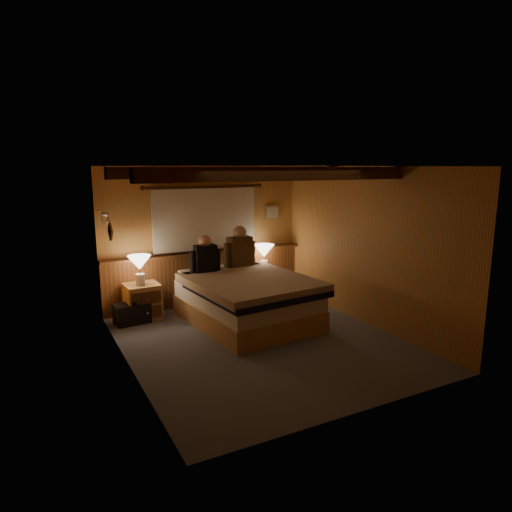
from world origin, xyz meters
TOP-DOWN VIEW (x-y plane):
  - floor at (0.00, 0.00)m, footprint 4.20×4.20m
  - ceiling at (0.00, 0.00)m, footprint 4.20×4.20m
  - wall_back at (0.00, 2.10)m, footprint 3.60×0.00m
  - wall_left at (-1.80, 0.00)m, footprint 0.00×4.20m
  - wall_right at (1.80, 0.00)m, footprint 0.00×4.20m
  - wall_front at (0.00, -2.10)m, footprint 3.60×0.00m
  - wainscot at (0.00, 2.04)m, footprint 3.60×0.23m
  - curtain_window at (0.00, 2.03)m, footprint 2.18×0.09m
  - ceiling_beams at (0.00, 0.15)m, footprint 3.60×1.65m
  - coat_rail at (-1.72, 1.58)m, footprint 0.05×0.55m
  - framed_print at (1.35, 2.08)m, footprint 0.30×0.04m
  - bed at (0.18, 0.77)m, footprint 1.83×2.27m
  - nightstand_left at (-1.22, 1.69)m, footprint 0.54×0.49m
  - nightstand_right at (1.01, 1.76)m, footprint 0.53×0.49m
  - lamp_left at (-1.25, 1.64)m, footprint 0.36×0.36m
  - lamp_right at (1.04, 1.81)m, footprint 0.36×0.36m
  - person_left at (-0.24, 1.44)m, footprint 0.51×0.20m
  - person_right at (0.43, 1.57)m, footprint 0.59×0.25m
  - duffel_bag at (-1.42, 1.58)m, footprint 0.55×0.37m

SIDE VIEW (x-z plane):
  - floor at x=0.00m, z-range 0.00..0.00m
  - duffel_bag at x=-1.42m, z-range -0.02..0.35m
  - nightstand_right at x=1.01m, z-range 0.00..0.53m
  - nightstand_left at x=-1.22m, z-range 0.00..0.57m
  - bed at x=0.18m, z-range 0.01..0.74m
  - wainscot at x=0.00m, z-range 0.02..0.96m
  - lamp_right at x=1.04m, z-range 0.63..1.10m
  - lamp_left at x=-1.25m, z-range 0.67..1.14m
  - person_left at x=-0.24m, z-range 0.66..1.28m
  - person_right at x=0.43m, z-range 0.65..1.37m
  - wall_left at x=-1.80m, z-range -0.90..3.30m
  - wall_right at x=1.80m, z-range -0.90..3.30m
  - wall_back at x=0.00m, z-range -0.60..3.00m
  - wall_front at x=0.00m, z-range -0.60..3.00m
  - curtain_window at x=0.00m, z-range 0.96..2.08m
  - framed_print at x=1.35m, z-range 1.43..1.68m
  - coat_rail at x=-1.72m, z-range 1.55..1.79m
  - ceiling_beams at x=0.00m, z-range 2.23..2.39m
  - ceiling at x=0.00m, z-range 2.40..2.40m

